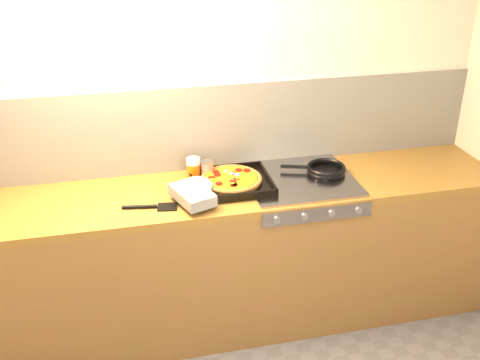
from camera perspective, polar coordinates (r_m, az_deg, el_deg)
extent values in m
plane|color=beige|center=(3.21, -3.04, 7.10)|extent=(3.20, 0.00, 3.20)
cube|color=silver|center=(3.24, -2.96, 5.36)|extent=(3.20, 0.02, 0.50)
cube|color=brown|center=(3.32, -1.78, -8.09)|extent=(3.20, 0.60, 0.86)
cube|color=brown|center=(3.09, -1.89, -1.19)|extent=(3.20, 0.60, 0.04)
cube|color=#9C9BA0|center=(2.96, 7.85, -3.40)|extent=(0.60, 0.03, 0.08)
cylinder|color=#A5A5AA|center=(2.88, 3.75, -4.07)|extent=(0.04, 0.02, 0.04)
cylinder|color=#A5A5AA|center=(2.93, 6.57, -3.72)|extent=(0.04, 0.02, 0.04)
cylinder|color=#A5A5AA|center=(2.98, 9.31, -3.37)|extent=(0.04, 0.02, 0.04)
cylinder|color=#A5A5AA|center=(3.03, 11.94, -3.02)|extent=(0.04, 0.02, 0.04)
cube|color=#9C9BA0|center=(3.19, 6.07, 0.06)|extent=(0.60, 0.56, 0.02)
cube|color=black|center=(3.09, -0.91, -0.34)|extent=(0.43, 0.38, 0.01)
cube|color=black|center=(3.24, -1.58, 1.37)|extent=(0.43, 0.01, 0.02)
cube|color=black|center=(2.92, -0.17, -1.59)|extent=(0.43, 0.01, 0.02)
cube|color=black|center=(3.12, 2.86, 0.35)|extent=(0.01, 0.38, 0.02)
cube|color=black|center=(3.05, -4.78, -0.42)|extent=(0.01, 0.38, 0.02)
cylinder|color=#A0622E|center=(3.08, -0.91, -0.05)|extent=(0.33, 0.33, 0.02)
torus|color=#A0622E|center=(3.07, -0.91, 0.13)|extent=(0.34, 0.34, 0.03)
cylinder|color=#C18217|center=(3.07, -0.91, 0.17)|extent=(0.29, 0.29, 0.01)
cylinder|color=maroon|center=(3.06, -0.31, 0.21)|extent=(0.04, 0.04, 0.01)
cylinder|color=maroon|center=(3.13, -2.47, 0.83)|extent=(0.04, 0.04, 0.01)
cylinder|color=maroon|center=(2.98, -0.65, -0.51)|extent=(0.04, 0.04, 0.01)
cylinder|color=maroon|center=(3.07, -2.88, 0.22)|extent=(0.04, 0.04, 0.01)
cylinder|color=maroon|center=(3.15, -0.12, 1.01)|extent=(0.04, 0.04, 0.01)
cylinder|color=maroon|center=(3.11, -0.83, 0.69)|extent=(0.04, 0.04, 0.01)
cylinder|color=maroon|center=(3.00, -2.15, -0.37)|extent=(0.04, 0.04, 0.01)
cylinder|color=maroon|center=(3.15, 0.70, 0.98)|extent=(0.04, 0.04, 0.01)
cylinder|color=maroon|center=(2.99, -0.62, -0.48)|extent=(0.04, 0.04, 0.01)
cylinder|color=maroon|center=(3.02, -0.71, -0.16)|extent=(0.04, 0.04, 0.01)
cylinder|color=maroon|center=(3.10, -2.31, 0.54)|extent=(0.04, 0.04, 0.01)
ellipsoid|color=gold|center=(3.04, -2.39, 0.02)|extent=(0.03, 0.02, 0.01)
ellipsoid|color=gold|center=(3.04, -2.87, 0.04)|extent=(0.03, 0.02, 0.01)
ellipsoid|color=gold|center=(3.11, -1.28, 0.70)|extent=(0.03, 0.02, 0.01)
ellipsoid|color=gold|center=(3.15, -1.51, 1.02)|extent=(0.03, 0.02, 0.01)
ellipsoid|color=gold|center=(3.00, -0.85, -0.36)|extent=(0.03, 0.02, 0.01)
ellipsoid|color=gold|center=(3.06, -0.16, 0.22)|extent=(0.03, 0.02, 0.01)
ellipsoid|color=gold|center=(3.07, -0.46, 0.35)|extent=(0.03, 0.02, 0.01)
ellipsoid|color=gold|center=(3.03, -2.28, -0.06)|extent=(0.03, 0.02, 0.01)
ellipsoid|color=gold|center=(3.14, -1.09, 0.92)|extent=(0.03, 0.02, 0.01)
ellipsoid|color=silver|center=(3.14, -1.42, 0.94)|extent=(0.03, 0.03, 0.01)
ellipsoid|color=silver|center=(3.11, -0.88, 0.66)|extent=(0.03, 0.03, 0.01)
ellipsoid|color=silver|center=(3.10, -0.29, 0.56)|extent=(0.03, 0.03, 0.01)
cube|color=black|center=(2.90, -4.88, -1.51)|extent=(0.23, 0.30, 0.06)
ellipsoid|color=black|center=(3.01, -4.40, -0.39)|extent=(0.15, 0.15, 0.06)
cylinder|color=black|center=(2.94, -3.41, -1.06)|extent=(0.10, 0.12, 0.06)
cylinder|color=black|center=(3.26, 8.73, 0.83)|extent=(0.26, 0.26, 0.01)
torus|color=black|center=(3.25, 8.75, 1.16)|extent=(0.28, 0.28, 0.02)
cube|color=black|center=(3.24, 5.58, 1.34)|extent=(0.16, 0.07, 0.01)
cylinder|color=#AA0F0D|center=(3.18, -3.36, 1.06)|extent=(0.07, 0.07, 0.10)
cylinder|color=#B2B2B7|center=(3.16, -3.38, 1.88)|extent=(0.07, 0.07, 0.01)
cylinder|color=#B2B2B7|center=(3.20, -3.33, 0.25)|extent=(0.07, 0.07, 0.01)
cylinder|color=orange|center=(3.17, -4.74, 0.87)|extent=(0.09, 0.09, 0.10)
cylinder|color=silver|center=(3.14, -4.79, 1.93)|extent=(0.09, 0.09, 0.03)
cylinder|color=#9E8043|center=(3.22, -1.63, 0.62)|extent=(0.25, 0.09, 0.02)
ellipsoid|color=#9E8043|center=(3.28, 0.57, 1.11)|extent=(0.06, 0.05, 0.02)
cube|color=black|center=(2.91, -7.38, -2.72)|extent=(0.11, 0.10, 0.01)
cylinder|color=black|center=(2.92, -10.16, -2.70)|extent=(0.18, 0.05, 0.02)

